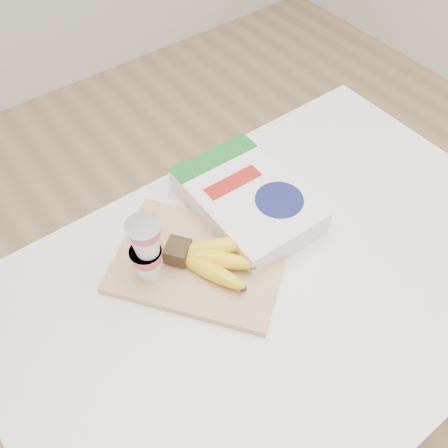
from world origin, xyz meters
The scene contains 6 objects.
room centered at (0.00, 0.00, 1.35)m, with size 4.00×4.00×4.00m.
table centered at (0.00, 0.00, 0.41)m, with size 1.09×0.73×0.82m, color white.
cutting_board centered at (-0.11, 0.12, 0.83)m, with size 0.24×0.32×0.02m, color tan.
bananas centered at (-0.10, 0.09, 0.86)m, with size 0.17×0.18×0.06m.
yogurt_stack centered at (-0.20, 0.14, 0.92)m, with size 0.07×0.07×0.15m.
cereal_box centered at (0.05, 0.17, 0.85)m, with size 0.21×0.30×0.07m.
Camera 1 is at (-0.41, -0.36, 1.64)m, focal length 40.00 mm.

